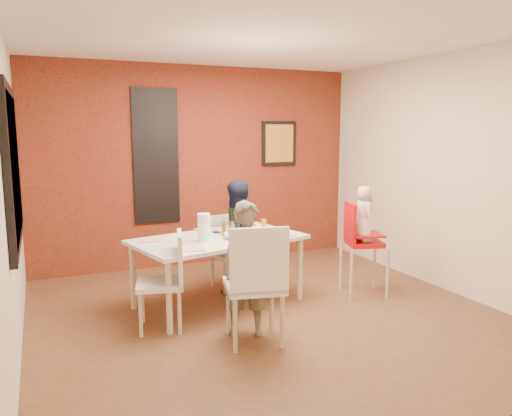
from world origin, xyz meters
name	(u,v)px	position (x,y,z in m)	size (l,w,h in m)	color
ground	(268,315)	(0.00, 0.00, 0.00)	(4.50, 4.50, 0.00)	brown
ceiling	(269,36)	(0.00, 0.00, 2.70)	(4.50, 4.50, 0.02)	white
wall_back	(199,166)	(0.00, 2.25, 1.35)	(4.50, 0.02, 2.70)	#F0E5C6
wall_front	(440,220)	(0.00, -2.25, 1.35)	(4.50, 0.02, 2.70)	#F0E5C6
wall_left	(9,194)	(-2.25, 0.00, 1.35)	(0.02, 4.50, 2.70)	#F0E5C6
wall_right	(447,174)	(2.25, 0.00, 1.35)	(0.02, 4.50, 2.70)	#F0E5C6
brick_accent_wall	(200,166)	(0.00, 2.23, 1.35)	(4.50, 0.02, 2.70)	maroon
picture_window_frame	(12,166)	(-2.22, 0.20, 1.55)	(0.05, 1.70, 1.30)	black
picture_window_pane	(14,166)	(-2.21, 0.20, 1.55)	(0.02, 1.55, 1.15)	black
glassblock_strip	(156,156)	(-0.60, 2.21, 1.50)	(0.55, 0.03, 1.70)	silver
glassblock_surround	(156,156)	(-0.60, 2.21, 1.50)	(0.60, 0.03, 1.76)	black
art_print_frame	(279,143)	(1.20, 2.21, 1.65)	(0.54, 0.03, 0.64)	black
art_print_canvas	(279,143)	(1.20, 2.19, 1.65)	(0.44, 0.01, 0.54)	gold
dining_table	(218,243)	(-0.34, 0.52, 0.66)	(1.92, 1.34, 0.73)	white
chair_near	(256,279)	(-0.39, -0.60, 0.59)	(0.59, 0.59, 1.06)	white
chair_far	(227,247)	(-0.04, 1.05, 0.47)	(0.45, 0.45, 0.85)	beige
chair_left	(169,275)	(-0.98, 0.09, 0.51)	(0.51, 0.51, 0.91)	white
high_chair	(360,240)	(1.22, 0.19, 0.63)	(0.55, 0.55, 1.05)	red
child_near	(247,269)	(-0.37, -0.34, 0.61)	(0.45, 0.29, 1.23)	brown
child_far	(235,237)	(-0.03, 0.82, 0.64)	(0.63, 0.49, 1.29)	#161C31
toddler	(364,214)	(1.25, 0.18, 0.93)	(0.30, 0.20, 0.62)	white
plate_near_left	(193,249)	(-0.73, 0.13, 0.73)	(0.22, 0.22, 0.01)	white
plate_far_mid	(206,230)	(-0.34, 0.93, 0.73)	(0.23, 0.23, 0.01)	white
plate_near_right	(282,234)	(0.33, 0.36, 0.73)	(0.25, 0.25, 0.01)	silver
plate_far_left	(151,240)	(-1.02, 0.67, 0.73)	(0.21, 0.21, 0.01)	white
salad_bowl_a	(235,236)	(-0.20, 0.40, 0.75)	(0.22, 0.22, 0.05)	white
salad_bowl_b	(250,227)	(0.13, 0.78, 0.75)	(0.23, 0.23, 0.06)	white
wine_bottle	(232,222)	(-0.16, 0.57, 0.87)	(0.08, 0.08, 0.29)	black
wine_glass_a	(231,231)	(-0.25, 0.36, 0.82)	(0.07, 0.07, 0.19)	silver
wine_glass_b	(248,224)	(0.04, 0.61, 0.82)	(0.07, 0.07, 0.19)	silver
paper_towel_roll	(204,227)	(-0.53, 0.41, 0.87)	(0.13, 0.13, 0.29)	white
condiment_red	(233,229)	(-0.15, 0.57, 0.80)	(0.04, 0.04, 0.14)	red
condiment_green	(233,230)	(-0.16, 0.54, 0.79)	(0.03, 0.03, 0.13)	#2F6E24
condiment_brown	(224,229)	(-0.26, 0.57, 0.80)	(0.04, 0.04, 0.15)	brown
sippy_cup	(264,224)	(0.30, 0.76, 0.78)	(0.06, 0.06, 0.11)	orange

